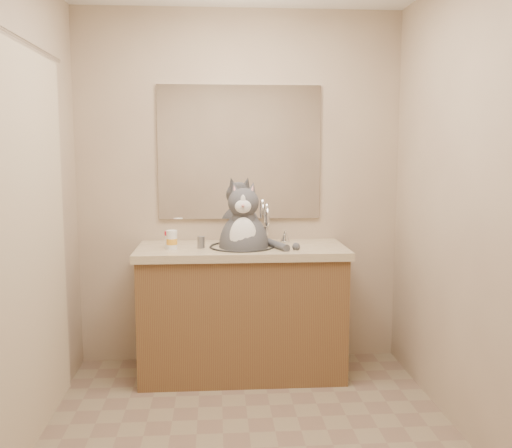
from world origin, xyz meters
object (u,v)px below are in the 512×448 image
at_px(grey_canister, 201,242).
at_px(pill_bottle_orange, 172,240).
at_px(cat, 244,240).
at_px(pill_bottle_redcap, 170,240).

bearing_deg(grey_canister, pill_bottle_orange, -175.03).
bearing_deg(cat, grey_canister, -172.06).
xyz_separation_m(pill_bottle_redcap, pill_bottle_orange, (0.01, -0.02, 0.00)).
bearing_deg(cat, pill_bottle_redcap, -173.86).
relative_size(pill_bottle_orange, grey_canister, 1.58).
distance_m(cat, pill_bottle_orange, 0.46).
relative_size(pill_bottle_redcap, pill_bottle_orange, 0.93).
height_order(pill_bottle_redcap, grey_canister, pill_bottle_redcap).
distance_m(cat, grey_canister, 0.28).
bearing_deg(grey_canister, pill_bottle_redcap, 179.03).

